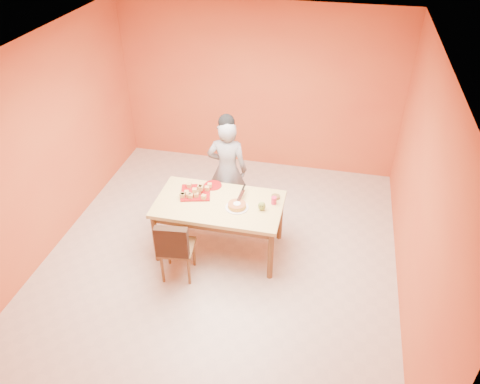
% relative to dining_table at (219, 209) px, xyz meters
% --- Properties ---
extents(floor, '(5.00, 5.00, 0.00)m').
position_rel_dining_table_xyz_m(floor, '(0.05, -0.17, -0.67)').
color(floor, beige).
rests_on(floor, ground).
extents(ceiling, '(5.00, 5.00, 0.00)m').
position_rel_dining_table_xyz_m(ceiling, '(0.05, -0.17, 2.03)').
color(ceiling, white).
rests_on(ceiling, wall_back).
extents(wall_back, '(4.50, 0.00, 4.50)m').
position_rel_dining_table_xyz_m(wall_back, '(0.05, 2.33, 0.68)').
color(wall_back, '#D26030').
rests_on(wall_back, floor).
extents(wall_left, '(0.00, 5.00, 5.00)m').
position_rel_dining_table_xyz_m(wall_left, '(-2.20, -0.17, 0.68)').
color(wall_left, '#D26030').
rests_on(wall_left, floor).
extents(wall_right, '(0.00, 5.00, 5.00)m').
position_rel_dining_table_xyz_m(wall_right, '(2.30, -0.17, 0.68)').
color(wall_right, '#D26030').
rests_on(wall_right, floor).
extents(dining_table, '(1.60, 0.90, 0.76)m').
position_rel_dining_table_xyz_m(dining_table, '(0.00, 0.00, 0.00)').
color(dining_table, tan).
rests_on(dining_table, floor).
extents(dining_chair, '(0.45, 0.52, 0.89)m').
position_rel_dining_table_xyz_m(dining_chair, '(-0.38, -0.59, -0.21)').
color(dining_chair, brown).
rests_on(dining_chair, floor).
extents(pastry_pile, '(0.33, 0.33, 0.11)m').
position_rel_dining_table_xyz_m(pastry_pile, '(-0.35, 0.13, 0.17)').
color(pastry_pile, tan).
rests_on(pastry_pile, pastry_platter).
extents(person, '(0.58, 0.40, 1.53)m').
position_rel_dining_table_xyz_m(person, '(-0.08, 0.76, 0.10)').
color(person, gray).
rests_on(person, floor).
extents(pastry_platter, '(0.45, 0.45, 0.02)m').
position_rel_dining_table_xyz_m(pastry_platter, '(-0.35, 0.13, 0.11)').
color(pastry_platter, maroon).
rests_on(pastry_platter, dining_table).
extents(red_dinner_plate, '(0.30, 0.30, 0.01)m').
position_rel_dining_table_xyz_m(red_dinner_plate, '(-0.17, 0.35, 0.10)').
color(red_dinner_plate, maroon).
rests_on(red_dinner_plate, dining_table).
extents(white_cake_plate, '(0.38, 0.38, 0.01)m').
position_rel_dining_table_xyz_m(white_cake_plate, '(0.25, -0.06, 0.10)').
color(white_cake_plate, white).
rests_on(white_cake_plate, dining_table).
extents(sponge_cake, '(0.25, 0.25, 0.05)m').
position_rel_dining_table_xyz_m(sponge_cake, '(0.25, -0.06, 0.13)').
color(sponge_cake, gold).
rests_on(sponge_cake, white_cake_plate).
extents(cake_server, '(0.06, 0.25, 0.01)m').
position_rel_dining_table_xyz_m(cake_server, '(0.26, 0.12, 0.16)').
color(cake_server, silver).
rests_on(cake_server, sponge_cake).
extents(egg_ornament, '(0.11, 0.09, 0.12)m').
position_rel_dining_table_xyz_m(egg_ornament, '(0.55, -0.03, 0.15)').
color(egg_ornament, olive).
rests_on(egg_ornament, dining_table).
extents(magenta_glass, '(0.09, 0.09, 0.10)m').
position_rel_dining_table_xyz_m(magenta_glass, '(0.68, 0.13, 0.14)').
color(magenta_glass, '#D21F4A').
rests_on(magenta_glass, dining_table).
extents(checker_tin, '(0.12, 0.12, 0.03)m').
position_rel_dining_table_xyz_m(checker_tin, '(0.68, 0.26, 0.11)').
color(checker_tin, '#33160D').
rests_on(checker_tin, dining_table).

